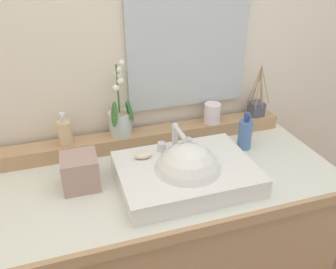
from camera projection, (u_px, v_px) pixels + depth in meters
The scene contains 12 objects.
wall_back at pixel (127, 13), 1.45m from camera, with size 3.14×0.20×2.78m, color silver.
vanity_cabinet at pixel (159, 253), 1.55m from camera, with size 1.40×0.63×0.85m.
back_ledge at pixel (141, 138), 1.55m from camera, with size 1.32×0.09×0.07m, color tan.
sink_basin at pixel (187, 175), 1.30m from camera, with size 0.50×0.37×0.28m.
soap_bar at pixel (143, 155), 1.33m from camera, with size 0.07×0.04×0.02m, color beige.
potted_plant at pixel (120, 117), 1.48m from camera, with size 0.11×0.12×0.32m.
soap_dispenser at pixel (65, 132), 1.41m from camera, with size 0.06×0.06×0.14m.
tumbler_cup at pixel (212, 113), 1.60m from camera, with size 0.08×0.08×0.09m, color white.
reed_diffuser at pixel (256, 108), 1.67m from camera, with size 0.11×0.11×0.25m.
lotion_bottle at pixel (245, 134), 1.51m from camera, with size 0.06×0.06×0.17m.
tissue_box at pixel (80, 171), 1.27m from camera, with size 0.13×0.13×0.13m, color tan.
mirror at pixel (189, 41), 1.47m from camera, with size 0.54×0.02×0.58m, color silver.
Camera 1 is at (-0.31, -1.07, 1.63)m, focal length 37.31 mm.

